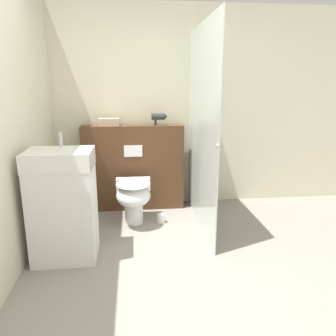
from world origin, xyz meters
name	(u,v)px	position (x,y,z in m)	size (l,w,h in m)	color
ground_plane	(186,303)	(0.00, 0.00, 0.00)	(12.00, 12.00, 0.00)	gray
wall_back	(160,108)	(0.00, 2.16, 1.25)	(8.00, 0.06, 2.50)	beige
partition_panel	(134,168)	(-0.35, 1.97, 0.53)	(1.25, 0.22, 1.06)	#51331E
shower_glass	(201,129)	(0.38, 1.39, 1.08)	(0.04, 1.49, 2.16)	silver
toilet	(133,196)	(-0.36, 1.45, 0.33)	(0.40, 0.56, 0.51)	white
sink_vanity	(63,205)	(-0.98, 0.78, 0.50)	(0.56, 0.43, 1.14)	white
hair_drier	(159,117)	(-0.03, 1.97, 1.16)	(0.20, 0.08, 0.14)	#2D2D33
folded_towel	(109,122)	(-0.63, 1.98, 1.11)	(0.25, 0.15, 0.09)	tan
spare_toilet_roll	(161,218)	(-0.05, 1.45, 0.05)	(0.09, 0.09, 0.10)	white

